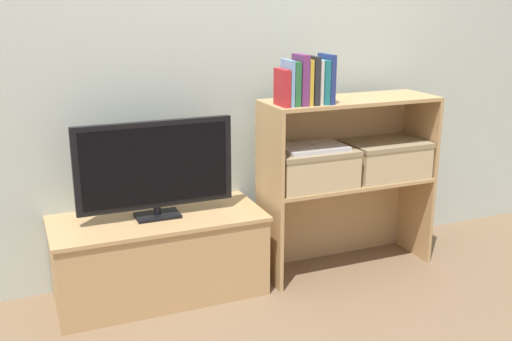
% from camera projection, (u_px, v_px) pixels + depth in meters
% --- Properties ---
extents(ground_plane, '(16.00, 16.00, 0.00)m').
position_uv_depth(ground_plane, '(268.00, 295.00, 3.13)').
color(ground_plane, brown).
extents(wall_back, '(10.00, 0.05, 2.40)m').
position_uv_depth(wall_back, '(233.00, 55.00, 3.23)').
color(wall_back, '#B2BCB2').
rests_on(wall_back, ground_plane).
extents(tv_stand, '(1.07, 0.47, 0.43)m').
position_uv_depth(tv_stand, '(160.00, 256.00, 3.08)').
color(tv_stand, tan).
rests_on(tv_stand, ground_plane).
extents(tv, '(0.79, 0.14, 0.49)m').
position_uv_depth(tv, '(155.00, 167.00, 2.95)').
color(tv, black).
rests_on(tv, tv_stand).
extents(bookshelf_lower_tier, '(0.97, 0.34, 0.52)m').
position_uv_depth(bookshelf_lower_tier, '(340.00, 208.00, 3.46)').
color(bookshelf_lower_tier, tan).
rests_on(bookshelf_lower_tier, ground_plane).
extents(bookshelf_upper_tier, '(0.97, 0.34, 0.46)m').
position_uv_depth(bookshelf_upper_tier, '(343.00, 126.00, 3.32)').
color(bookshelf_upper_tier, tan).
rests_on(bookshelf_upper_tier, bookshelf_lower_tier).
extents(book_crimson, '(0.03, 0.14, 0.18)m').
position_uv_depth(book_crimson, '(282.00, 88.00, 2.97)').
color(book_crimson, '#B22328').
rests_on(book_crimson, bookshelf_upper_tier).
extents(book_skyblue, '(0.02, 0.13, 0.23)m').
position_uv_depth(book_skyblue, '(288.00, 83.00, 2.97)').
color(book_skyblue, '#709ECC').
rests_on(book_skyblue, bookshelf_upper_tier).
extents(book_forest, '(0.03, 0.13, 0.22)m').
position_uv_depth(book_forest, '(293.00, 83.00, 2.98)').
color(book_forest, '#286638').
rests_on(book_forest, bookshelf_upper_tier).
extents(book_plum, '(0.04, 0.14, 0.25)m').
position_uv_depth(book_plum, '(300.00, 80.00, 2.99)').
color(book_plum, '#6B2D66').
rests_on(book_plum, bookshelf_upper_tier).
extents(book_mustard, '(0.02, 0.13, 0.23)m').
position_uv_depth(book_mustard, '(306.00, 82.00, 3.01)').
color(book_mustard, gold).
rests_on(book_mustard, bookshelf_upper_tier).
extents(book_charcoal, '(0.03, 0.14, 0.24)m').
position_uv_depth(book_charcoal, '(312.00, 80.00, 3.02)').
color(book_charcoal, '#232328').
rests_on(book_charcoal, bookshelf_upper_tier).
extents(book_ivory, '(0.02, 0.13, 0.22)m').
position_uv_depth(book_ivory, '(317.00, 82.00, 3.03)').
color(book_ivory, silver).
rests_on(book_ivory, bookshelf_upper_tier).
extents(book_teal, '(0.03, 0.15, 0.22)m').
position_uv_depth(book_teal, '(321.00, 81.00, 3.04)').
color(book_teal, '#1E7075').
rests_on(book_teal, bookshelf_upper_tier).
extents(book_navy, '(0.03, 0.15, 0.25)m').
position_uv_depth(book_navy, '(326.00, 79.00, 3.05)').
color(book_navy, navy).
rests_on(book_navy, bookshelf_upper_tier).
extents(storage_basket_left, '(0.44, 0.31, 0.20)m').
position_uv_depth(storage_basket_left, '(312.00, 166.00, 3.21)').
color(storage_basket_left, tan).
rests_on(storage_basket_left, bookshelf_lower_tier).
extents(storage_basket_right, '(0.44, 0.31, 0.20)m').
position_uv_depth(storage_basket_right, '(385.00, 157.00, 3.38)').
color(storage_basket_right, tan).
rests_on(storage_basket_right, bookshelf_lower_tier).
extents(laptop, '(0.34, 0.24, 0.02)m').
position_uv_depth(laptop, '(313.00, 147.00, 3.18)').
color(laptop, '#BCBCC1').
rests_on(laptop, storage_basket_left).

